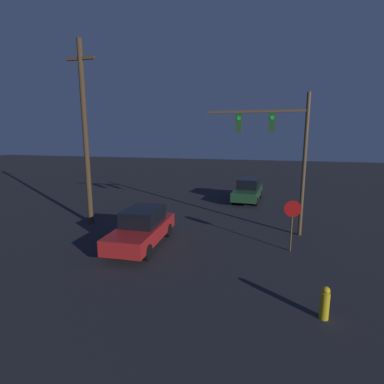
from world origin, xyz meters
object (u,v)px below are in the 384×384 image
(car_far, at_px, (248,190))
(traffic_signal_mast, at_px, (280,143))
(fire_hydrant, at_px, (325,303))
(car_near, at_px, (142,228))
(stop_sign, at_px, (292,216))
(utility_pole, at_px, (85,133))

(car_far, xyz_separation_m, traffic_signal_mast, (1.99, -7.22, 3.66))
(car_far, bearing_deg, fire_hydrant, 105.90)
(car_near, distance_m, traffic_signal_mast, 7.57)
(stop_sign, distance_m, fire_hydrant, 4.93)
(utility_pole, bearing_deg, traffic_signal_mast, 5.08)
(stop_sign, bearing_deg, fire_hydrant, -82.39)
(fire_hydrant, bearing_deg, stop_sign, 97.61)
(car_far, distance_m, stop_sign, 9.90)
(car_far, distance_m, fire_hydrant, 14.66)
(car_near, relative_size, stop_sign, 2.12)
(fire_hydrant, bearing_deg, traffic_signal_mast, 99.97)
(utility_pole, bearing_deg, stop_sign, -7.63)
(car_near, distance_m, utility_pole, 6.42)
(car_far, height_order, stop_sign, stop_sign)
(fire_hydrant, bearing_deg, car_near, 151.69)
(car_far, height_order, utility_pole, utility_pole)
(car_far, distance_m, traffic_signal_mast, 8.33)
(stop_sign, bearing_deg, utility_pole, 172.37)
(traffic_signal_mast, bearing_deg, fire_hydrant, -80.03)
(car_near, bearing_deg, utility_pole, -32.64)
(car_far, distance_m, utility_pole, 12.12)
(car_far, xyz_separation_m, fire_hydrant, (3.24, -14.30, -0.36))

